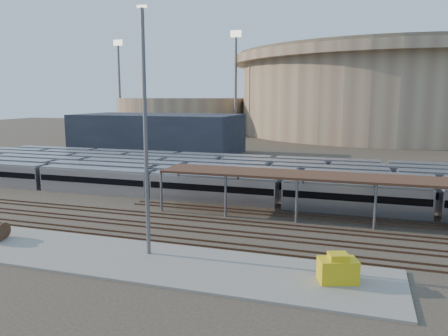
% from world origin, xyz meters
% --- Properties ---
extents(ground, '(420.00, 420.00, 0.00)m').
position_xyz_m(ground, '(0.00, 0.00, 0.00)').
color(ground, '#383026').
rests_on(ground, ground).
extents(apron, '(50.00, 9.00, 0.20)m').
position_xyz_m(apron, '(-5.00, -15.00, 0.10)').
color(apron, gray).
rests_on(apron, ground).
extents(subway_trains, '(127.50, 23.90, 3.60)m').
position_xyz_m(subway_trains, '(2.05, 18.50, 1.80)').
color(subway_trains, '#AEAEB2').
rests_on(subway_trains, ground).
extents(inspection_shed, '(60.30, 6.00, 5.30)m').
position_xyz_m(inspection_shed, '(22.00, 4.00, 4.98)').
color(inspection_shed, '#5E5E63').
rests_on(inspection_shed, ground).
extents(empty_tracks, '(170.00, 9.62, 0.18)m').
position_xyz_m(empty_tracks, '(0.00, -5.00, 0.09)').
color(empty_tracks, '#4C3323').
rests_on(empty_tracks, ground).
extents(stadium, '(124.00, 124.00, 32.50)m').
position_xyz_m(stadium, '(25.00, 140.00, 16.47)').
color(stadium, gray).
rests_on(stadium, ground).
extents(secondary_arena, '(56.00, 56.00, 14.00)m').
position_xyz_m(secondary_arena, '(-60.00, 130.00, 7.00)').
color(secondary_arena, gray).
rests_on(secondary_arena, ground).
extents(service_building, '(42.00, 20.00, 10.00)m').
position_xyz_m(service_building, '(-35.00, 55.00, 5.00)').
color(service_building, '#1E232D').
rests_on(service_building, ground).
extents(floodlight_0, '(4.00, 1.00, 38.40)m').
position_xyz_m(floodlight_0, '(-30.00, 110.00, 20.65)').
color(floodlight_0, '#5E5E63').
rests_on(floodlight_0, ground).
extents(floodlight_1, '(4.00, 1.00, 38.40)m').
position_xyz_m(floodlight_1, '(-85.00, 120.00, 20.65)').
color(floodlight_1, '#5E5E63').
rests_on(floodlight_1, ground).
extents(floodlight_3, '(4.00, 1.00, 38.40)m').
position_xyz_m(floodlight_3, '(-10.00, 160.00, 20.65)').
color(floodlight_3, '#5E5E63').
rests_on(floodlight_3, ground).
extents(cable_reel_west, '(0.97, 1.69, 1.67)m').
position_xyz_m(cable_reel_west, '(-18.47, -14.16, 1.04)').
color(cable_reel_west, brown).
rests_on(cable_reel_west, apron).
extents(yard_light_pole, '(0.82, 0.36, 21.79)m').
position_xyz_m(yard_light_pole, '(-2.13, -13.48, 11.18)').
color(yard_light_pole, '#5E5E63').
rests_on(yard_light_pole, apron).
extents(yellow_equipment, '(3.36, 2.69, 1.82)m').
position_xyz_m(yellow_equipment, '(14.74, -14.59, 1.11)').
color(yellow_equipment, gold).
rests_on(yellow_equipment, apron).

